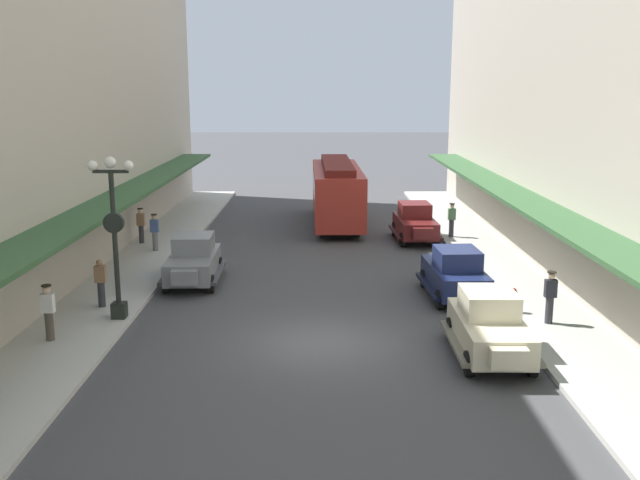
{
  "coord_description": "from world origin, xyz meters",
  "views": [
    {
      "loc": [
        0.02,
        -19.85,
        7.37
      ],
      "look_at": [
        0.0,
        6.0,
        1.8
      ],
      "focal_mm": 39.83,
      "sensor_mm": 36.0,
      "label": 1
    }
  ],
  "objects_px": {
    "parked_car_0": "(194,259)",
    "fire_hydrant": "(514,300)",
    "pedestrian_4": "(49,312)",
    "pedestrian_3": "(155,232)",
    "lamp_post_with_clock": "(115,231)",
    "pedestrian_5": "(142,225)",
    "streetcar": "(338,190)",
    "pedestrian_1": "(452,220)",
    "parked_car_2": "(490,324)",
    "pedestrian_2": "(101,282)",
    "parked_car_3": "(456,272)",
    "pedestrian_0": "(551,297)",
    "parked_car_1": "(416,222)"
  },
  "relations": [
    {
      "from": "pedestrian_0",
      "to": "pedestrian_1",
      "type": "relative_size",
      "value": 1.0
    },
    {
      "from": "parked_car_2",
      "to": "pedestrian_2",
      "type": "xyz_separation_m",
      "value": [
        -12.05,
        4.14,
        0.05
      ]
    },
    {
      "from": "streetcar",
      "to": "pedestrian_2",
      "type": "relative_size",
      "value": 5.88
    },
    {
      "from": "streetcar",
      "to": "fire_hydrant",
      "type": "bearing_deg",
      "value": -71.34
    },
    {
      "from": "parked_car_2",
      "to": "pedestrian_5",
      "type": "bearing_deg",
      "value": 133.04
    },
    {
      "from": "lamp_post_with_clock",
      "to": "pedestrian_1",
      "type": "xyz_separation_m",
      "value": [
        12.91,
        12.61,
        -1.97
      ]
    },
    {
      "from": "streetcar",
      "to": "pedestrian_1",
      "type": "relative_size",
      "value": 5.78
    },
    {
      "from": "parked_car_2",
      "to": "pedestrian_1",
      "type": "bearing_deg",
      "value": 83.49
    },
    {
      "from": "parked_car_0",
      "to": "fire_hydrant",
      "type": "bearing_deg",
      "value": -20.21
    },
    {
      "from": "fire_hydrant",
      "to": "pedestrian_0",
      "type": "relative_size",
      "value": 0.49
    },
    {
      "from": "parked_car_0",
      "to": "pedestrian_4",
      "type": "relative_size",
      "value": 2.57
    },
    {
      "from": "parked_car_3",
      "to": "streetcar",
      "type": "xyz_separation_m",
      "value": [
        -3.89,
        13.87,
        0.96
      ]
    },
    {
      "from": "parked_car_0",
      "to": "pedestrian_2",
      "type": "relative_size",
      "value": 2.62
    },
    {
      "from": "parked_car_2",
      "to": "lamp_post_with_clock",
      "type": "distance_m",
      "value": 11.7
    },
    {
      "from": "pedestrian_0",
      "to": "pedestrian_4",
      "type": "height_order",
      "value": "same"
    },
    {
      "from": "streetcar",
      "to": "pedestrian_2",
      "type": "height_order",
      "value": "streetcar"
    },
    {
      "from": "fire_hydrant",
      "to": "lamp_post_with_clock",
      "type": "bearing_deg",
      "value": -177.41
    },
    {
      "from": "parked_car_0",
      "to": "pedestrian_5",
      "type": "height_order",
      "value": "parked_car_0"
    },
    {
      "from": "streetcar",
      "to": "pedestrian_5",
      "type": "bearing_deg",
      "value": -149.86
    },
    {
      "from": "streetcar",
      "to": "pedestrian_5",
      "type": "relative_size",
      "value": 5.78
    },
    {
      "from": "parked_car_2",
      "to": "pedestrian_1",
      "type": "xyz_separation_m",
      "value": [
        1.78,
        15.56,
        0.07
      ]
    },
    {
      "from": "fire_hydrant",
      "to": "pedestrian_1",
      "type": "relative_size",
      "value": 0.49
    },
    {
      "from": "parked_car_3",
      "to": "streetcar",
      "type": "distance_m",
      "value": 14.43
    },
    {
      "from": "lamp_post_with_clock",
      "to": "pedestrian_3",
      "type": "distance_m",
      "value": 9.84
    },
    {
      "from": "parked_car_3",
      "to": "pedestrian_2",
      "type": "distance_m",
      "value": 12.24
    },
    {
      "from": "pedestrian_4",
      "to": "pedestrian_1",
      "type": "bearing_deg",
      "value": 45.64
    },
    {
      "from": "streetcar",
      "to": "pedestrian_1",
      "type": "height_order",
      "value": "streetcar"
    },
    {
      "from": "fire_hydrant",
      "to": "pedestrian_1",
      "type": "height_order",
      "value": "pedestrian_1"
    },
    {
      "from": "pedestrian_4",
      "to": "pedestrian_3",
      "type": "bearing_deg",
      "value": 87.91
    },
    {
      "from": "pedestrian_2",
      "to": "pedestrian_3",
      "type": "height_order",
      "value": "pedestrian_3"
    },
    {
      "from": "pedestrian_1",
      "to": "pedestrian_4",
      "type": "relative_size",
      "value": 1.0
    },
    {
      "from": "parked_car_0",
      "to": "pedestrian_3",
      "type": "xyz_separation_m",
      "value": [
        -2.59,
        4.89,
        0.07
      ]
    },
    {
      "from": "parked_car_1",
      "to": "pedestrian_2",
      "type": "distance_m",
      "value": 16.44
    },
    {
      "from": "lamp_post_with_clock",
      "to": "pedestrian_5",
      "type": "xyz_separation_m",
      "value": [
        -2.03,
        11.14,
        -1.97
      ]
    },
    {
      "from": "parked_car_0",
      "to": "lamp_post_with_clock",
      "type": "relative_size",
      "value": 0.83
    },
    {
      "from": "parked_car_1",
      "to": "pedestrian_0",
      "type": "bearing_deg",
      "value": -79.11
    },
    {
      "from": "lamp_post_with_clock",
      "to": "pedestrian_4",
      "type": "distance_m",
      "value": 3.2
    },
    {
      "from": "parked_car_3",
      "to": "pedestrian_2",
      "type": "xyz_separation_m",
      "value": [
        -12.15,
        -1.53,
        0.05
      ]
    },
    {
      "from": "parked_car_1",
      "to": "pedestrian_5",
      "type": "height_order",
      "value": "parked_car_1"
    },
    {
      "from": "parked_car_3",
      "to": "pedestrian_3",
      "type": "distance_m",
      "value": 14.05
    },
    {
      "from": "fire_hydrant",
      "to": "pedestrian_1",
      "type": "xyz_separation_m",
      "value": [
        0.16,
        12.04,
        0.45
      ]
    },
    {
      "from": "parked_car_2",
      "to": "parked_car_3",
      "type": "relative_size",
      "value": 0.99
    },
    {
      "from": "parked_car_0",
      "to": "pedestrian_1",
      "type": "bearing_deg",
      "value": 34.94
    },
    {
      "from": "pedestrian_0",
      "to": "streetcar",
      "type": "bearing_deg",
      "value": 110.01
    },
    {
      "from": "parked_car_0",
      "to": "pedestrian_5",
      "type": "relative_size",
      "value": 2.57
    },
    {
      "from": "parked_car_3",
      "to": "pedestrian_4",
      "type": "height_order",
      "value": "parked_car_3"
    },
    {
      "from": "parked_car_0",
      "to": "fire_hydrant",
      "type": "xyz_separation_m",
      "value": [
        11.18,
        -4.12,
        -0.38
      ]
    },
    {
      "from": "streetcar",
      "to": "pedestrian_4",
      "type": "distance_m",
      "value": 20.64
    },
    {
      "from": "pedestrian_1",
      "to": "pedestrian_4",
      "type": "bearing_deg",
      "value": -134.36
    },
    {
      "from": "parked_car_2",
      "to": "parked_car_3",
      "type": "bearing_deg",
      "value": 88.98
    }
  ]
}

